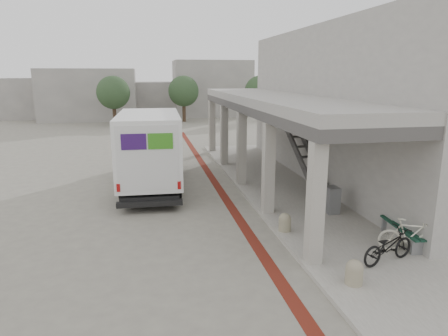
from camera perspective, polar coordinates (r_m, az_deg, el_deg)
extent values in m
plane|color=slate|center=(13.61, -1.74, -7.96)|extent=(120.00, 120.00, 0.00)
cube|color=maroon|center=(15.63, 0.69, -5.09)|extent=(0.35, 40.00, 0.01)
cube|color=gray|center=(14.73, 13.90, -6.43)|extent=(4.40, 28.00, 0.12)
cube|color=gray|center=(19.50, 17.92, 8.43)|extent=(4.30, 17.00, 7.00)
cube|color=#484644|center=(17.99, 7.28, 8.61)|extent=(3.40, 16.90, 0.35)
cube|color=gray|center=(17.97, 7.31, 9.72)|extent=(3.40, 16.90, 0.35)
cube|color=gray|center=(46.95, -18.69, 9.92)|extent=(10.00, 6.00, 5.50)
cube|color=gray|center=(50.62, -10.07, 9.75)|extent=(8.00, 6.00, 4.00)
cube|color=gray|center=(49.21, -1.75, 11.30)|extent=(9.00, 6.00, 6.50)
cube|color=gray|center=(51.01, -25.00, 9.04)|extent=(7.00, 5.00, 4.50)
cylinder|color=#38281C|center=(40.80, -15.37, 7.55)|extent=(0.36, 0.36, 2.40)
sphere|color=#273B22|center=(40.67, -15.54, 10.35)|extent=(3.20, 3.20, 3.20)
cylinder|color=#38281C|center=(42.88, -5.73, 8.21)|extent=(0.36, 0.36, 2.40)
sphere|color=#273B22|center=(42.75, -5.79, 10.88)|extent=(3.20, 3.20, 3.20)
cylinder|color=#38281C|center=(43.39, 5.08, 8.28)|extent=(0.36, 0.36, 2.40)
sphere|color=#273B22|center=(43.27, 5.14, 10.92)|extent=(3.20, 3.20, 3.20)
cube|color=black|center=(18.28, -10.31, -1.25)|extent=(2.42, 7.28, 0.31)
cube|color=silver|center=(17.04, -10.59, 3.17)|extent=(2.66, 5.44, 2.67)
cube|color=silver|center=(20.57, -10.35, 4.45)|extent=(2.54, 2.04, 2.37)
cube|color=silver|center=(21.78, -10.20, 2.60)|extent=(2.28, 0.70, 0.82)
cube|color=black|center=(21.31, -10.37, 6.29)|extent=(2.28, 0.58, 1.08)
cube|color=black|center=(14.74, -10.55, -5.02)|extent=(2.37, 0.34, 0.19)
cube|color=#311256|center=(17.76, -14.61, 4.88)|extent=(0.07, 1.44, 0.77)
cube|color=#34831C|center=(16.24, -15.10, 4.10)|extent=(0.07, 1.44, 0.77)
cube|color=#311256|center=(14.30, -12.79, 3.66)|extent=(0.88, 0.06, 0.57)
cube|color=#34831C|center=(14.27, -9.07, 3.81)|extent=(0.88, 0.06, 0.57)
cylinder|color=black|center=(20.93, -13.15, 0.59)|extent=(0.32, 0.94, 0.93)
cylinder|color=black|center=(20.88, -7.23, 0.81)|extent=(0.32, 0.94, 0.93)
cylinder|color=black|center=(16.35, -14.23, -3.00)|extent=(0.32, 0.94, 0.93)
cylinder|color=black|center=(16.29, -6.64, -2.74)|extent=(0.32, 0.94, 0.93)
cube|color=gray|center=(12.28, 26.05, -10.13)|extent=(0.44, 0.14, 0.43)
cube|color=gray|center=(13.64, 22.47, -7.47)|extent=(0.44, 0.14, 0.43)
cube|color=#123828|center=(12.79, 23.64, -7.81)|extent=(0.35, 2.03, 0.05)
cube|color=#123828|center=(12.87, 24.26, -7.75)|extent=(0.35, 2.03, 0.05)
cube|color=#123828|center=(12.94, 24.88, -7.69)|extent=(0.35, 2.03, 0.05)
cylinder|color=gray|center=(10.14, 18.07, -14.44)|extent=(0.41, 0.41, 0.41)
sphere|color=gray|center=(10.05, 18.16, -13.42)|extent=(0.41, 0.41, 0.41)
cylinder|color=gray|center=(12.79, 8.67, -8.03)|extent=(0.39, 0.39, 0.39)
sphere|color=gray|center=(12.73, 8.70, -7.22)|extent=(0.39, 0.39, 0.39)
cube|color=gray|center=(14.68, 15.11, -4.40)|extent=(0.44, 0.58, 0.94)
imported|color=black|center=(11.38, 22.40, -10.28)|extent=(1.83, 1.08, 0.91)
imported|color=beige|center=(12.19, 24.99, -8.79)|extent=(1.67, 1.12, 0.98)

